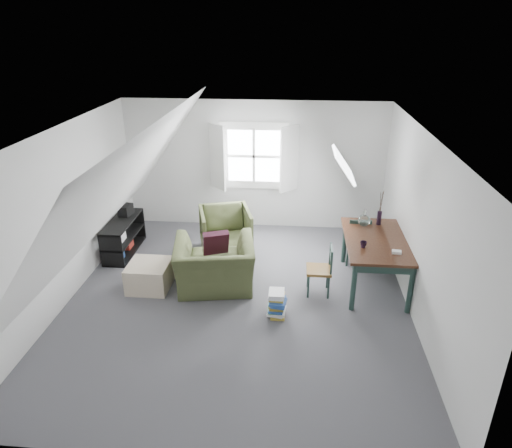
# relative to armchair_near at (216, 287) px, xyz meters

# --- Properties ---
(floor) EXTENTS (5.50, 5.50, 0.00)m
(floor) POSITION_rel_armchair_near_xyz_m (0.39, -0.32, 0.00)
(floor) COLOR #49484D
(floor) RESTS_ON ground
(ceiling) EXTENTS (5.50, 5.50, 0.00)m
(ceiling) POSITION_rel_armchair_near_xyz_m (0.39, -0.32, 2.50)
(ceiling) COLOR white
(ceiling) RESTS_ON wall_back
(wall_back) EXTENTS (5.00, 0.00, 5.00)m
(wall_back) POSITION_rel_armchair_near_xyz_m (0.39, 2.43, 1.25)
(wall_back) COLOR silver
(wall_back) RESTS_ON ground
(wall_front) EXTENTS (5.00, 0.00, 5.00)m
(wall_front) POSITION_rel_armchair_near_xyz_m (0.39, -3.07, 1.25)
(wall_front) COLOR silver
(wall_front) RESTS_ON ground
(wall_left) EXTENTS (0.00, 5.50, 5.50)m
(wall_left) POSITION_rel_armchair_near_xyz_m (-2.11, -0.32, 1.25)
(wall_left) COLOR silver
(wall_left) RESTS_ON ground
(wall_right) EXTENTS (0.00, 5.50, 5.50)m
(wall_right) POSITION_rel_armchair_near_xyz_m (2.89, -0.32, 1.25)
(wall_right) COLOR silver
(wall_right) RESTS_ON ground
(slope_left) EXTENTS (3.19, 5.50, 4.48)m
(slope_left) POSITION_rel_armchair_near_xyz_m (-1.16, -0.32, 1.78)
(slope_left) COLOR white
(slope_left) RESTS_ON wall_left
(slope_right) EXTENTS (3.19, 5.50, 4.48)m
(slope_right) POSITION_rel_armchair_near_xyz_m (1.94, -0.32, 1.78)
(slope_right) COLOR white
(slope_right) RESTS_ON wall_right
(dormer_window) EXTENTS (1.71, 0.35, 1.30)m
(dormer_window) POSITION_rel_armchair_near_xyz_m (0.39, 2.35, 1.45)
(dormer_window) COLOR white
(dormer_window) RESTS_ON wall_back
(skylight) EXTENTS (0.35, 0.75, 0.47)m
(skylight) POSITION_rel_armchair_near_xyz_m (1.94, 0.98, 1.75)
(skylight) COLOR white
(skylight) RESTS_ON slope_right
(armchair_near) EXTENTS (1.34, 1.22, 0.77)m
(armchair_near) POSITION_rel_armchair_near_xyz_m (0.00, 0.00, 0.00)
(armchair_near) COLOR #41492A
(armchair_near) RESTS_ON floor
(armchair_far) EXTENTS (1.07, 1.09, 0.81)m
(armchair_far) POSITION_rel_armchair_near_xyz_m (-0.02, 1.23, 0.00)
(armchair_far) COLOR #41492A
(armchair_far) RESTS_ON floor
(throw_pillow) EXTENTS (0.45, 0.35, 0.41)m
(throw_pillow) POSITION_rel_armchair_near_xyz_m (0.00, 0.15, 0.70)
(throw_pillow) COLOR #330D1C
(throw_pillow) RESTS_ON armchair_near
(ottoman) EXTENTS (0.62, 0.62, 0.41)m
(ottoman) POSITION_rel_armchair_near_xyz_m (-1.01, -0.09, 0.21)
(ottoman) COLOR beige
(ottoman) RESTS_ON floor
(dining_table) EXTENTS (0.96, 1.60, 0.80)m
(dining_table) POSITION_rel_armchair_near_xyz_m (2.45, 0.29, 0.69)
(dining_table) COLOR #331B10
(dining_table) RESTS_ON floor
(demijohn) EXTENTS (0.20, 0.20, 0.28)m
(demijohn) POSITION_rel_armchair_near_xyz_m (2.30, 0.74, 0.91)
(demijohn) COLOR silver
(demijohn) RESTS_ON dining_table
(vase_twigs) EXTENTS (0.07, 0.08, 0.57)m
(vase_twigs) POSITION_rel_armchair_near_xyz_m (2.55, 0.84, 0.93)
(vase_twigs) COLOR black
(vase_twigs) RESTS_ON dining_table
(cup) EXTENTS (0.13, 0.13, 0.09)m
(cup) POSITION_rel_armchair_near_xyz_m (2.20, -0.01, 0.80)
(cup) COLOR black
(cup) RESTS_ON dining_table
(paper_box) EXTENTS (0.14, 0.10, 0.04)m
(paper_box) POSITION_rel_armchair_near_xyz_m (2.65, -0.16, 0.82)
(paper_box) COLOR white
(paper_box) RESTS_ON dining_table
(dining_chair_far) EXTENTS (0.41, 0.41, 0.87)m
(dining_chair_far) POSITION_rel_armchair_near_xyz_m (2.27, 0.99, 0.45)
(dining_chair_far) COLOR brown
(dining_chair_far) RESTS_ON floor
(dining_chair_near) EXTENTS (0.37, 0.37, 0.79)m
(dining_chair_near) POSITION_rel_armchair_near_xyz_m (1.62, -0.02, 0.41)
(dining_chair_near) COLOR brown
(dining_chair_near) RESTS_ON floor
(media_shelf) EXTENTS (0.40, 1.19, 0.61)m
(media_shelf) POSITION_rel_armchair_near_xyz_m (-1.83, 1.01, 0.28)
(media_shelf) COLOR black
(media_shelf) RESTS_ON floor
(electronics_box) EXTENTS (0.23, 0.29, 0.21)m
(electronics_box) POSITION_rel_armchair_near_xyz_m (-1.83, 1.30, 0.70)
(electronics_box) COLOR black
(electronics_box) RESTS_ON media_shelf
(magazine_stack) EXTENTS (0.28, 0.34, 0.38)m
(magazine_stack) POSITION_rel_armchair_near_xyz_m (0.99, -0.67, 0.19)
(magazine_stack) COLOR #B29933
(magazine_stack) RESTS_ON floor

